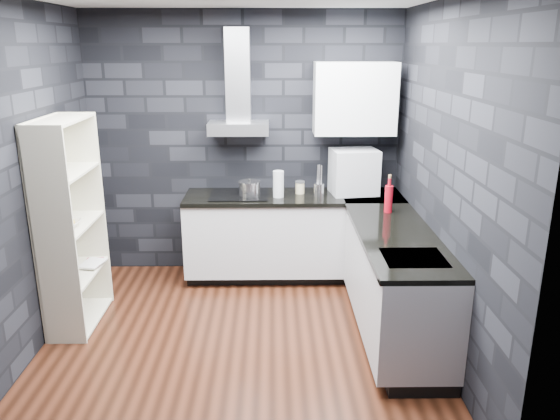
{
  "coord_description": "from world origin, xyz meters",
  "views": [
    {
      "loc": [
        0.29,
        -4.02,
        2.37
      ],
      "look_at": [
        0.35,
        0.45,
        1.0
      ],
      "focal_mm": 35.0,
      "sensor_mm": 36.0,
      "label": 1
    }
  ],
  "objects_px": {
    "glass_vase": "(278,184)",
    "storage_jar": "(300,188)",
    "red_bottle": "(389,199)",
    "appliance_garage": "(354,172)",
    "utensil_crock": "(319,190)",
    "fruit_bowl": "(67,224)",
    "pot": "(250,189)",
    "bookshelf": "(71,225)"
  },
  "relations": [
    {
      "from": "glass_vase",
      "to": "storage_jar",
      "type": "distance_m",
      "value": 0.27
    },
    {
      "from": "glass_vase",
      "to": "storage_jar",
      "type": "height_order",
      "value": "glass_vase"
    },
    {
      "from": "bookshelf",
      "to": "fruit_bowl",
      "type": "distance_m",
      "value": 0.09
    },
    {
      "from": "utensil_crock",
      "to": "appliance_garage",
      "type": "xyz_separation_m",
      "value": [
        0.36,
        0.1,
        0.16
      ]
    },
    {
      "from": "utensil_crock",
      "to": "bookshelf",
      "type": "distance_m",
      "value": 2.35
    },
    {
      "from": "red_bottle",
      "to": "utensil_crock",
      "type": "bearing_deg",
      "value": 136.3
    },
    {
      "from": "red_bottle",
      "to": "appliance_garage",
      "type": "bearing_deg",
      "value": 108.63
    },
    {
      "from": "storage_jar",
      "to": "fruit_bowl",
      "type": "distance_m",
      "value": 2.26
    },
    {
      "from": "pot",
      "to": "glass_vase",
      "type": "height_order",
      "value": "glass_vase"
    },
    {
      "from": "fruit_bowl",
      "to": "bookshelf",
      "type": "bearing_deg",
      "value": 90.0
    },
    {
      "from": "pot",
      "to": "glass_vase",
      "type": "relative_size",
      "value": 0.81
    },
    {
      "from": "bookshelf",
      "to": "glass_vase",
      "type": "bearing_deg",
      "value": 46.31
    },
    {
      "from": "pot",
      "to": "utensil_crock",
      "type": "height_order",
      "value": "pot"
    },
    {
      "from": "pot",
      "to": "bookshelf",
      "type": "distance_m",
      "value": 1.73
    },
    {
      "from": "bookshelf",
      "to": "fruit_bowl",
      "type": "xyz_separation_m",
      "value": [
        0.0,
        -0.09,
        0.04
      ]
    },
    {
      "from": "utensil_crock",
      "to": "red_bottle",
      "type": "relative_size",
      "value": 0.52
    },
    {
      "from": "pot",
      "to": "utensil_crock",
      "type": "xyz_separation_m",
      "value": [
        0.69,
        -0.01,
        -0.01
      ]
    },
    {
      "from": "utensil_crock",
      "to": "red_bottle",
      "type": "height_order",
      "value": "red_bottle"
    },
    {
      "from": "red_bottle",
      "to": "storage_jar",
      "type": "bearing_deg",
      "value": 139.43
    },
    {
      "from": "glass_vase",
      "to": "fruit_bowl",
      "type": "relative_size",
      "value": 1.2
    },
    {
      "from": "glass_vase",
      "to": "utensil_crock",
      "type": "distance_m",
      "value": 0.41
    },
    {
      "from": "appliance_garage",
      "to": "fruit_bowl",
      "type": "relative_size",
      "value": 2.05
    },
    {
      "from": "glass_vase",
      "to": "fruit_bowl",
      "type": "height_order",
      "value": "glass_vase"
    },
    {
      "from": "bookshelf",
      "to": "red_bottle",
      "type": "bearing_deg",
      "value": 27.23
    },
    {
      "from": "pot",
      "to": "bookshelf",
      "type": "relative_size",
      "value": 0.12
    },
    {
      "from": "red_bottle",
      "to": "pot",
      "type": "bearing_deg",
      "value": 156.06
    },
    {
      "from": "pot",
      "to": "appliance_garage",
      "type": "relative_size",
      "value": 0.47
    },
    {
      "from": "utensil_crock",
      "to": "pot",
      "type": "bearing_deg",
      "value": 179.21
    },
    {
      "from": "glass_vase",
      "to": "appliance_garage",
      "type": "relative_size",
      "value": 0.58
    },
    {
      "from": "pot",
      "to": "glass_vase",
      "type": "xyz_separation_m",
      "value": [
        0.29,
        -0.04,
        0.06
      ]
    },
    {
      "from": "pot",
      "to": "red_bottle",
      "type": "height_order",
      "value": "red_bottle"
    },
    {
      "from": "appliance_garage",
      "to": "pot",
      "type": "bearing_deg",
      "value": 176.97
    },
    {
      "from": "glass_vase",
      "to": "utensil_crock",
      "type": "bearing_deg",
      "value": 4.29
    },
    {
      "from": "storage_jar",
      "to": "fruit_bowl",
      "type": "bearing_deg",
      "value": -151.6
    },
    {
      "from": "red_bottle",
      "to": "bookshelf",
      "type": "relative_size",
      "value": 0.14
    },
    {
      "from": "pot",
      "to": "red_bottle",
      "type": "relative_size",
      "value": 0.87
    },
    {
      "from": "glass_vase",
      "to": "fruit_bowl",
      "type": "xyz_separation_m",
      "value": [
        -1.76,
        -0.94,
        -0.1
      ]
    },
    {
      "from": "glass_vase",
      "to": "bookshelf",
      "type": "xyz_separation_m",
      "value": [
        -1.76,
        -0.86,
        -0.13
      ]
    },
    {
      "from": "pot",
      "to": "fruit_bowl",
      "type": "relative_size",
      "value": 0.96
    },
    {
      "from": "storage_jar",
      "to": "bookshelf",
      "type": "height_order",
      "value": "bookshelf"
    },
    {
      "from": "appliance_garage",
      "to": "red_bottle",
      "type": "bearing_deg",
      "value": -79.47
    },
    {
      "from": "glass_vase",
      "to": "bookshelf",
      "type": "bearing_deg",
      "value": -154.12
    }
  ]
}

